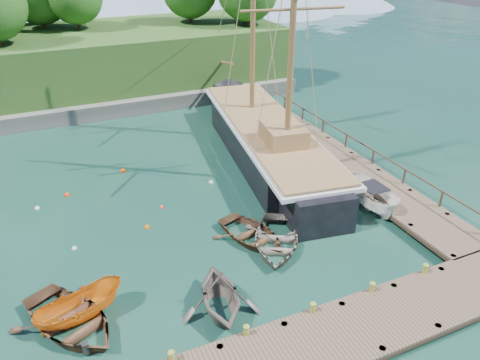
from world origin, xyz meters
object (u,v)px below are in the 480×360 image
Objects in this scene: schooner at (267,144)px; rowboat_3 at (275,246)px; rowboat_2 at (252,240)px; motorboat_orange at (82,319)px; rowboat_1 at (220,311)px; rowboat_0 at (72,328)px; cabin_boat_white at (370,208)px.

rowboat_3 is at bearing -105.78° from schooner.
motorboat_orange reaches higher than rowboat_2.
rowboat_1 is 15.48m from schooner.
schooner is (5.27, 8.57, 1.07)m from rowboat_2.
rowboat_1 is at bearing -42.27° from rowboat_0.
rowboat_3 is at bearing 46.13° from rowboat_1.
rowboat_0 is 17.34m from cabin_boat_white.
rowboat_2 is 10.12m from schooner.
schooner is at bearing 65.87° from rowboat_1.
rowboat_3 is 9.90m from motorboat_orange.
rowboat_2 is 0.16× the size of schooner.
rowboat_1 reaches higher than rowboat_3.
rowboat_3 is at bearing -166.94° from cabin_boat_white.
rowboat_1 is 0.81× the size of rowboat_3.
schooner is (14.24, 10.75, 1.07)m from motorboat_orange.
motorboat_orange is at bearing 9.23° from rowboat_0.
motorboat_orange reaches higher than rowboat_3.
cabin_boat_white is at bearing -17.48° from rowboat_2.
rowboat_0 is 1.33× the size of motorboat_orange.
cabin_boat_white is (7.72, 0.02, 0.00)m from rowboat_2.
rowboat_3 is at bearing -67.21° from rowboat_2.
rowboat_3 is 1.07× the size of cabin_boat_white.
schooner reaches higher than rowboat_1.
rowboat_1 reaches higher than motorboat_orange.
rowboat_3 is 6.93m from cabin_boat_white.
rowboat_0 is 18.45m from schooner.
rowboat_2 is at bearing -90.82° from motorboat_orange.
cabin_boat_white reaches higher than rowboat_3.
rowboat_2 is 7.72m from cabin_boat_white.
motorboat_orange is 16.83m from cabin_boat_white.
schooner is (-2.45, 8.55, 1.07)m from cabin_boat_white.
rowboat_2 is 1.13× the size of motorboat_orange.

